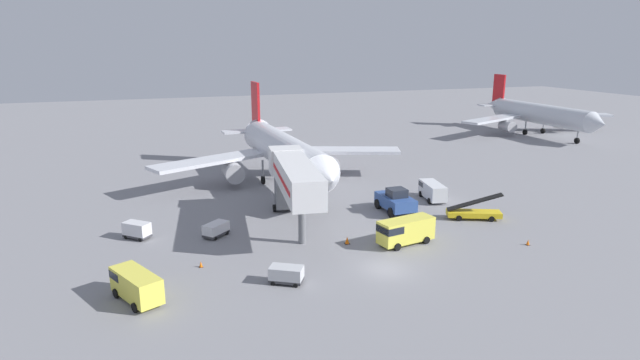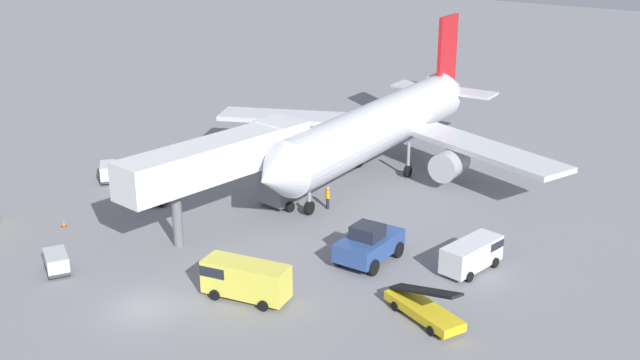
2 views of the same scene
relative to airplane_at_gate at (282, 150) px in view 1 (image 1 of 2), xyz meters
name	(u,v)px [view 1 (image 1 of 2)]	position (x,y,z in m)	size (l,w,h in m)	color
ground_plane	(386,269)	(0.73, -29.17, -4.39)	(300.00, 300.00, 0.00)	gray
airplane_at_gate	(282,150)	(0.00, 0.00, 0.00)	(34.18, 34.52, 12.33)	silver
jet_bridge	(293,176)	(-3.31, -16.55, 0.76)	(5.36, 16.31, 6.97)	silver
pushback_tug	(396,201)	(8.42, -15.96, -3.13)	(2.98, 5.10, 2.70)	#2D4C8E
belt_loader_truck	(474,212)	(15.10, -20.82, -3.66)	(5.76, 3.74, 2.83)	yellow
service_van_mid_right	(432,190)	(14.70, -13.13, -3.24)	(2.69, 5.01, 2.01)	silver
service_van_rear_left	(404,230)	(4.79, -24.74, -3.04)	(5.65, 2.84, 2.39)	#E5DB4C
service_van_near_right	(135,284)	(-18.53, -27.95, -3.18)	(3.70, 5.11, 2.13)	#E5DB4C
baggage_cart_far_left	(286,274)	(-7.62, -28.95, -3.64)	(2.88, 2.48, 1.34)	#38383D
baggage_cart_near_left	(216,229)	(-11.22, -17.00, -3.66)	(2.78, 2.69, 1.31)	#38383D
baggage_cart_far_right	(137,230)	(-18.33, -15.08, -3.52)	(2.71, 2.64, 1.58)	#38383D
ground_crew_worker_foreground	(311,195)	(0.83, -9.64, -3.42)	(0.49, 0.49, 1.84)	#1E2333
safety_cone_alpha	(528,242)	(15.37, -28.73, -4.13)	(0.35, 0.35, 0.53)	black
safety_cone_bravo	(347,240)	(-0.13, -22.96, -4.04)	(0.47, 0.47, 0.71)	black
safety_cone_charlie	(201,264)	(-13.47, -23.77, -4.14)	(0.34, 0.34, 0.52)	black
airplane_background	(537,114)	(58.74, 20.01, -0.22)	(36.09, 32.26, 11.37)	silver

